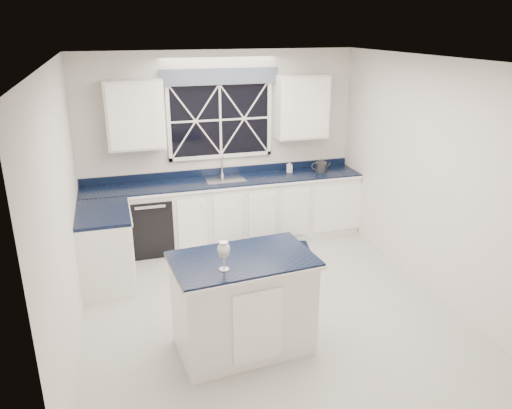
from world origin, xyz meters
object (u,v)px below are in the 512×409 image
object	(u,v)px
faucet	(222,166)
kettle	(321,166)
island	(243,303)
wine_glass	(224,251)
dishwasher	(150,223)
soap_bottle	(289,167)

from	to	relation	value
faucet	kettle	size ratio (longest dim) A/B	1.13
island	kettle	size ratio (longest dim) A/B	5.19
wine_glass	faucet	bearing A→B (deg)	77.32
dishwasher	wine_glass	size ratio (longest dim) A/B	3.06
dishwasher	soap_bottle	xyz separation A→B (m)	(2.10, 0.11, 0.62)
kettle	soap_bottle	world-z (taller)	kettle
island	wine_glass	bearing A→B (deg)	-144.81
wine_glass	island	bearing A→B (deg)	40.11
dishwasher	island	distance (m)	2.65
kettle	soap_bottle	xyz separation A→B (m)	(-0.46, 0.10, -0.00)
kettle	wine_glass	bearing A→B (deg)	-105.26
island	soap_bottle	world-z (taller)	soap_bottle
faucet	soap_bottle	world-z (taller)	faucet
dishwasher	wine_glass	distance (m)	2.89
faucet	soap_bottle	xyz separation A→B (m)	(1.00, -0.09, -0.07)
island	soap_bottle	distance (m)	3.08
kettle	wine_glass	size ratio (longest dim) A/B	0.99
dishwasher	soap_bottle	bearing A→B (deg)	2.91
faucet	island	xyz separation A→B (m)	(-0.44, -2.76, -0.60)
faucet	wine_glass	xyz separation A→B (m)	(-0.66, -2.95, 0.07)
wine_glass	soap_bottle	bearing A→B (deg)	59.78
island	kettle	world-z (taller)	kettle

